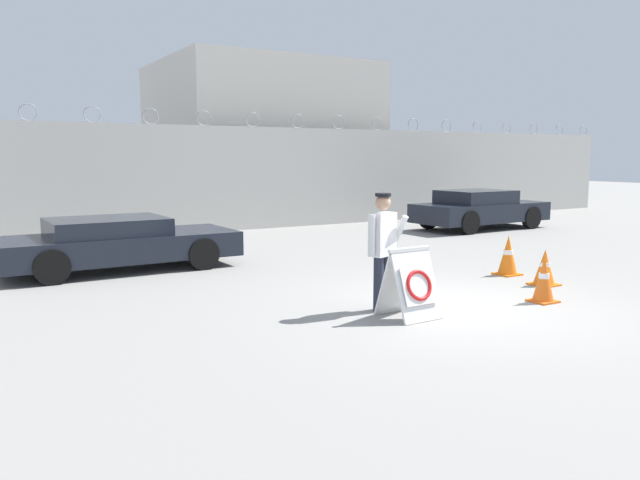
# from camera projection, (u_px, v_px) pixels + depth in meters

# --- Properties ---
(ground_plane) EXTENTS (90.00, 90.00, 0.00)m
(ground_plane) POSITION_uv_depth(u_px,v_px,m) (462.00, 306.00, 9.61)
(ground_plane) COLOR gray
(perimeter_wall) EXTENTS (36.00, 0.30, 3.67)m
(perimeter_wall) POSITION_uv_depth(u_px,v_px,m) (205.00, 179.00, 18.90)
(perimeter_wall) COLOR beige
(perimeter_wall) RESTS_ON ground_plane
(building_block) EXTENTS (7.63, 6.74, 5.83)m
(building_block) POSITION_uv_depth(u_px,v_px,m) (261.00, 141.00, 24.69)
(building_block) COLOR beige
(building_block) RESTS_ON ground_plane
(barricade_sign) EXTENTS (0.74, 0.75, 1.01)m
(barricade_sign) POSITION_uv_depth(u_px,v_px,m) (411.00, 283.00, 8.88)
(barricade_sign) COLOR white
(barricade_sign) RESTS_ON ground_plane
(security_guard) EXTENTS (0.68, 0.36, 1.76)m
(security_guard) POSITION_uv_depth(u_px,v_px,m) (383.00, 246.00, 9.22)
(security_guard) COLOR #232838
(security_guard) RESTS_ON ground_plane
(traffic_cone_near) EXTENTS (0.44, 0.44, 0.65)m
(traffic_cone_near) POSITION_uv_depth(u_px,v_px,m) (545.00, 268.00, 11.15)
(traffic_cone_near) COLOR orange
(traffic_cone_near) RESTS_ON ground_plane
(traffic_cone_mid) EXTENTS (0.38, 0.38, 0.73)m
(traffic_cone_mid) POSITION_uv_depth(u_px,v_px,m) (544.00, 279.00, 9.85)
(traffic_cone_mid) COLOR orange
(traffic_cone_mid) RESTS_ON ground_plane
(traffic_cone_far) EXTENTS (0.43, 0.43, 0.77)m
(traffic_cone_far) POSITION_uv_depth(u_px,v_px,m) (508.00, 255.00, 12.12)
(traffic_cone_far) COLOR orange
(traffic_cone_far) RESTS_ON ground_plane
(parked_car_front_coupe) EXTENTS (4.67, 2.06, 1.07)m
(parked_car_front_coupe) POSITION_uv_depth(u_px,v_px,m) (117.00, 243.00, 12.61)
(parked_car_front_coupe) COLOR black
(parked_car_front_coupe) RESTS_ON ground_plane
(parked_car_far_side) EXTENTS (4.53, 2.06, 1.23)m
(parked_car_far_side) POSITION_uv_depth(u_px,v_px,m) (479.00, 209.00, 19.78)
(parked_car_far_side) COLOR black
(parked_car_far_side) RESTS_ON ground_plane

